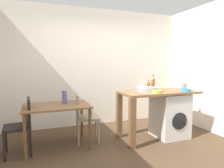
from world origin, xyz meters
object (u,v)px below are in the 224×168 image
object	(u,v)px
chair_opposite	(83,115)
bottle_tall_green	(149,86)
mixing_bowl	(156,92)
vase	(65,97)
chair_person_seat	(22,123)
dining_table	(57,110)
bottle_squat_brown	(153,83)
utensil_crock	(184,86)
colander	(186,90)
washing_machine	(170,115)

from	to	relation	value
chair_opposite	bottle_tall_green	world-z (taller)	bottle_tall_green
mixing_bowl	vase	world-z (taller)	mixing_bowl
chair_person_seat	chair_opposite	bearing A→B (deg)	-85.34
dining_table	chair_person_seat	xyz separation A→B (m)	(-0.55, -0.09, -0.14)
chair_opposite	vase	world-z (taller)	vase
bottle_squat_brown	chair_person_seat	bearing A→B (deg)	-178.07
bottle_tall_green	mixing_bowl	distance (m)	0.42
chair_person_seat	mixing_bowl	bearing A→B (deg)	-103.00
bottle_tall_green	mixing_bowl	bearing A→B (deg)	-102.05
bottle_tall_green	vase	size ratio (longest dim) A/B	0.87
chair_person_seat	vase	bearing A→B (deg)	-78.35
utensil_crock	vase	xyz separation A→B (m)	(-2.36, 0.30, -0.14)
dining_table	bottle_tall_green	world-z (taller)	bottle_tall_green
mixing_bowl	chair_opposite	bearing A→B (deg)	157.21
bottle_squat_brown	bottle_tall_green	bearing A→B (deg)	-167.40
vase	mixing_bowl	bearing A→B (deg)	-19.63
colander	washing_machine	bearing A→B (deg)	130.74
chair_person_seat	utensil_crock	size ratio (longest dim) A/B	3.00
dining_table	bottle_tall_green	xyz separation A→B (m)	(1.78, -0.04, 0.36)
chair_opposite	chair_person_seat	bearing A→B (deg)	-73.15
dining_table	vase	world-z (taller)	vase
bottle_tall_green	colander	distance (m)	0.70
chair_opposite	bottle_squat_brown	bearing A→B (deg)	95.25
dining_table	washing_machine	xyz separation A→B (m)	(2.14, -0.25, -0.21)
chair_person_seat	utensil_crock	xyz separation A→B (m)	(3.05, -0.10, 0.48)
utensil_crock	chair_person_seat	bearing A→B (deg)	178.04
mixing_bowl	vase	size ratio (longest dim) A/B	0.80
bottle_squat_brown	utensil_crock	distance (m)	0.64
washing_machine	dining_table	bearing A→B (deg)	173.29
mixing_bowl	colander	xyz separation A→B (m)	(0.64, -0.02, 0.00)
bottle_tall_green	mixing_bowl	world-z (taller)	bottle_tall_green
dining_table	chair_person_seat	distance (m)	0.57
chair_person_seat	bottle_squat_brown	distance (m)	2.50
washing_machine	bottle_tall_green	xyz separation A→B (m)	(-0.36, 0.21, 0.58)
washing_machine	bottle_tall_green	size ratio (longest dim) A/B	4.41
bottle_tall_green	dining_table	bearing A→B (deg)	178.73
utensil_crock	chair_opposite	bearing A→B (deg)	172.71
bottle_tall_green	mixing_bowl	xyz separation A→B (m)	(-0.09, -0.41, -0.06)
dining_table	colander	xyz separation A→B (m)	(2.33, -0.47, 0.31)
dining_table	washing_machine	distance (m)	2.17
chair_person_seat	vase	world-z (taller)	vase
dining_table	mixing_bowl	bearing A→B (deg)	-14.89
chair_opposite	bottle_squat_brown	xyz separation A→B (m)	(1.42, -0.07, 0.55)
chair_person_seat	utensil_crock	distance (m)	3.09
mixing_bowl	utensil_crock	xyz separation A→B (m)	(0.82, 0.25, 0.04)
chair_opposite	bottle_squat_brown	size ratio (longest dim) A/B	3.04
washing_machine	chair_opposite	bearing A→B (deg)	169.37
mixing_bowl	bottle_tall_green	bearing A→B (deg)	77.95
mixing_bowl	colander	size ratio (longest dim) A/B	0.89
bottle_squat_brown	colander	world-z (taller)	bottle_squat_brown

